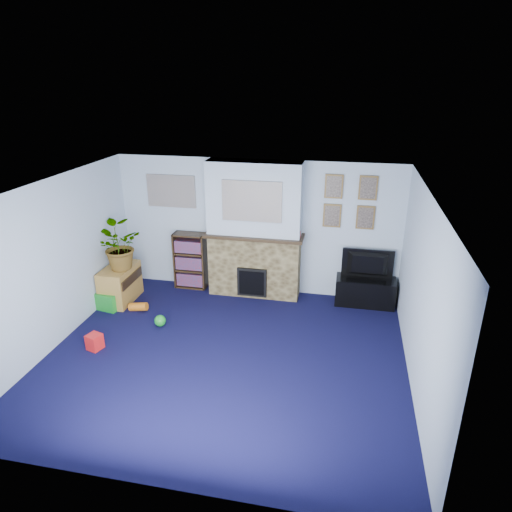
% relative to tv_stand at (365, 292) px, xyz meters
% --- Properties ---
extents(floor, '(5.00, 4.50, 0.01)m').
position_rel_tv_stand_xyz_m(floor, '(-1.95, -2.03, -0.22)').
color(floor, black).
rests_on(floor, ground).
extents(ceiling, '(5.00, 4.50, 0.01)m').
position_rel_tv_stand_xyz_m(ceiling, '(-1.95, -2.03, 2.17)').
color(ceiling, white).
rests_on(ceiling, wall_back).
extents(wall_back, '(5.00, 0.04, 2.40)m').
position_rel_tv_stand_xyz_m(wall_back, '(-1.95, 0.22, 0.97)').
color(wall_back, '#ADBED1').
rests_on(wall_back, ground).
extents(wall_front, '(5.00, 0.04, 2.40)m').
position_rel_tv_stand_xyz_m(wall_front, '(-1.95, -4.28, 0.97)').
color(wall_front, '#ADBED1').
rests_on(wall_front, ground).
extents(wall_left, '(0.04, 4.50, 2.40)m').
position_rel_tv_stand_xyz_m(wall_left, '(-4.45, -2.03, 0.97)').
color(wall_left, '#ADBED1').
rests_on(wall_left, ground).
extents(wall_right, '(0.04, 4.50, 2.40)m').
position_rel_tv_stand_xyz_m(wall_right, '(0.55, -2.03, 0.97)').
color(wall_right, '#ADBED1').
rests_on(wall_right, ground).
extents(chimney_breast, '(1.72, 0.50, 2.40)m').
position_rel_tv_stand_xyz_m(chimney_breast, '(-1.95, 0.02, 0.96)').
color(chimney_breast, brown).
rests_on(chimney_breast, ground).
extents(collage_main, '(1.00, 0.03, 0.68)m').
position_rel_tv_stand_xyz_m(collage_main, '(-1.95, -0.19, 1.56)').
color(collage_main, gray).
rests_on(collage_main, chimney_breast).
extents(collage_left, '(0.90, 0.03, 0.58)m').
position_rel_tv_stand_xyz_m(collage_left, '(-3.50, 0.21, 1.55)').
color(collage_left, gray).
rests_on(collage_left, wall_back).
extents(portrait_tl, '(0.30, 0.03, 0.40)m').
position_rel_tv_stand_xyz_m(portrait_tl, '(-0.65, 0.20, 1.77)').
color(portrait_tl, brown).
rests_on(portrait_tl, wall_back).
extents(portrait_tr, '(0.30, 0.03, 0.40)m').
position_rel_tv_stand_xyz_m(portrait_tr, '(-0.10, 0.20, 1.77)').
color(portrait_tr, brown).
rests_on(portrait_tr, wall_back).
extents(portrait_bl, '(0.30, 0.03, 0.40)m').
position_rel_tv_stand_xyz_m(portrait_bl, '(-0.65, 0.20, 1.27)').
color(portrait_bl, brown).
rests_on(portrait_bl, wall_back).
extents(portrait_br, '(0.30, 0.03, 0.40)m').
position_rel_tv_stand_xyz_m(portrait_br, '(-0.10, 0.20, 1.27)').
color(portrait_br, brown).
rests_on(portrait_br, wall_back).
extents(tv_stand, '(1.00, 0.42, 0.47)m').
position_rel_tv_stand_xyz_m(tv_stand, '(0.00, 0.00, 0.00)').
color(tv_stand, black).
rests_on(tv_stand, ground).
extents(television, '(0.86, 0.12, 0.50)m').
position_rel_tv_stand_xyz_m(television, '(0.00, 0.02, 0.50)').
color(television, black).
rests_on(television, tv_stand).
extents(bookshelf, '(0.58, 0.28, 1.05)m').
position_rel_tv_stand_xyz_m(bookshelf, '(-3.17, 0.08, 0.28)').
color(bookshelf, black).
rests_on(bookshelf, ground).
extents(sideboard, '(0.45, 0.81, 0.63)m').
position_rel_tv_stand_xyz_m(sideboard, '(-4.19, -0.71, 0.12)').
color(sideboard, '#AA7D36').
rests_on(sideboard, ground).
extents(potted_plant, '(0.79, 0.71, 0.81)m').
position_rel_tv_stand_xyz_m(potted_plant, '(-4.14, -0.76, 0.81)').
color(potted_plant, '#26661E').
rests_on(potted_plant, sideboard).
extents(mantel_clock, '(0.09, 0.06, 0.13)m').
position_rel_tv_stand_xyz_m(mantel_clock, '(-2.01, -0.03, 1.00)').
color(mantel_clock, gold).
rests_on(mantel_clock, chimney_breast).
extents(mantel_candle, '(0.05, 0.05, 0.15)m').
position_rel_tv_stand_xyz_m(mantel_candle, '(-1.70, -0.03, 1.01)').
color(mantel_candle, '#B2BFC6').
rests_on(mantel_candle, chimney_breast).
extents(mantel_teddy, '(0.14, 0.14, 0.14)m').
position_rel_tv_stand_xyz_m(mantel_teddy, '(-2.50, -0.03, 0.99)').
color(mantel_teddy, gray).
rests_on(mantel_teddy, chimney_breast).
extents(mantel_can, '(0.06, 0.06, 0.12)m').
position_rel_tv_stand_xyz_m(mantel_can, '(-1.17, -0.03, 0.99)').
color(mantel_can, red).
rests_on(mantel_can, chimney_breast).
extents(green_crate, '(0.42, 0.36, 0.30)m').
position_rel_tv_stand_xyz_m(green_crate, '(-4.25, -1.03, -0.08)').
color(green_crate, '#198C26').
rests_on(green_crate, ground).
extents(toy_ball, '(0.18, 0.18, 0.18)m').
position_rel_tv_stand_xyz_m(toy_ball, '(-3.18, -1.41, -0.13)').
color(toy_ball, '#198C26').
rests_on(toy_ball, ground).
extents(toy_block, '(0.24, 0.24, 0.23)m').
position_rel_tv_stand_xyz_m(toy_block, '(-3.85, -2.21, -0.11)').
color(toy_block, red).
rests_on(toy_block, ground).
extents(toy_tube, '(0.32, 0.14, 0.19)m').
position_rel_tv_stand_xyz_m(toy_tube, '(-3.74, -1.01, -0.15)').
color(toy_tube, orange).
rests_on(toy_tube, ground).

